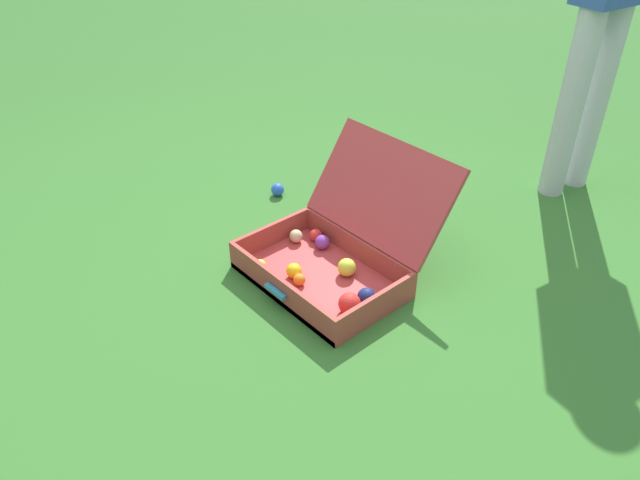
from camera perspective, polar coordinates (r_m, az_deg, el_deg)
ground_plane at (r=2.44m, az=-0.73°, el=-3.76°), size 16.00×16.00×0.00m
open_suitcase at (r=2.41m, az=1.77°, el=-1.02°), size 0.64×0.69×0.48m
stray_ball_on_grass at (r=2.99m, az=-4.04°, el=4.77°), size 0.06×0.06×0.06m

